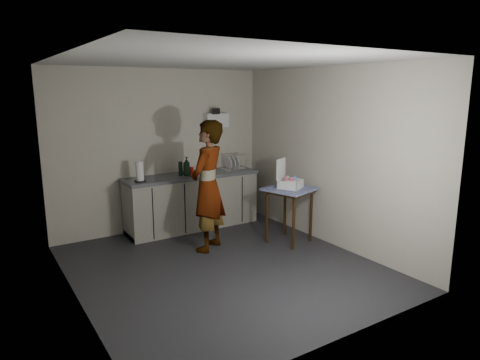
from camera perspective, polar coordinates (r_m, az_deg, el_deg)
ground at (r=5.69m, az=-2.20°, el=-11.50°), size 4.00×4.00×0.00m
wall_back at (r=7.08m, az=-10.50°, el=3.92°), size 3.60×0.02×2.60m
wall_right at (r=6.39m, az=11.70°, el=3.02°), size 0.02×4.00×2.60m
wall_left at (r=4.69m, az=-21.55°, el=-0.75°), size 0.02×4.00×2.60m
ceiling at (r=5.23m, az=-2.43°, el=15.57°), size 3.60×4.00×0.01m
kitchen_counter at (r=7.15m, az=-6.38°, el=-3.02°), size 2.24×0.62×0.91m
wall_shelf at (r=7.40m, az=-3.19°, el=7.92°), size 0.42×0.18×0.37m
side_table at (r=6.40m, az=6.62°, el=-2.01°), size 0.81×0.81×0.84m
standing_man at (r=6.04m, az=-4.31°, el=-0.83°), size 0.81×0.77×1.86m
soap_bottle at (r=6.90m, az=-7.14°, el=1.83°), size 0.12×0.12×0.30m
soda_can at (r=6.98m, az=-6.49°, el=1.23°), size 0.07×0.07×0.13m
dark_bottle at (r=6.92m, az=-7.93°, el=1.51°), size 0.07×0.07×0.23m
paper_towel at (r=6.58m, az=-13.22°, el=1.06°), size 0.17×0.17×0.31m
dish_rack at (r=7.43m, az=-0.96°, el=1.92°), size 0.38×0.29×0.27m
bakery_box at (r=6.36m, az=6.58°, el=-0.20°), size 0.42×0.42×0.43m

